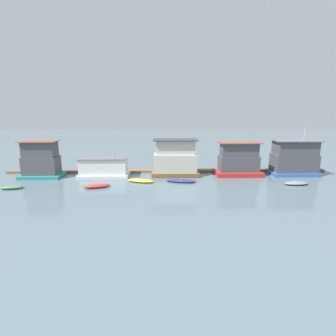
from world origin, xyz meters
TOP-DOWN VIEW (x-y plane):
  - ground_plane at (0.00, 0.00)m, footprint 200.00×200.00m
  - dock_walkway at (0.00, 2.83)m, footprint 51.00×1.71m
  - houseboat_teal at (-18.67, -0.44)m, footprint 5.85×3.73m
  - houseboat_white at (-9.59, -0.31)m, footprint 7.45×3.38m
  - houseboat_brown at (1.12, 0.20)m, footprint 7.09×3.80m
  - houseboat_red at (10.73, 0.02)m, footprint 6.91×3.70m
  - houseboat_blue at (19.40, 0.30)m, footprint 7.07×3.93m
  - dinghy_green at (-19.88, -6.45)m, footprint 2.86×1.51m
  - dinghy_red at (-9.22, -6.30)m, footprint 3.51×1.84m
  - dinghy_yellow at (-3.85, -3.62)m, footprint 4.01×2.53m
  - dinghy_navy at (1.73, -3.76)m, footprint 4.34×2.28m
  - dinghy_grey at (17.03, -5.48)m, footprint 3.32×1.68m
  - mooring_post_far_left at (-6.80, 1.73)m, footprint 0.29×0.29m

SIDE VIEW (x-z plane):
  - ground_plane at x=0.00m, z-range 0.00..0.00m
  - dock_walkway at x=0.00m, z-range 0.00..0.30m
  - dinghy_navy at x=1.73m, z-range 0.00..0.37m
  - dinghy_yellow at x=-3.85m, z-range 0.00..0.42m
  - dinghy_green at x=-19.88m, z-range 0.00..0.42m
  - dinghy_grey at x=17.03m, z-range 0.00..0.45m
  - dinghy_red at x=-9.22m, z-range 0.00..0.52m
  - mooring_post_far_left at x=-6.80m, z-range 0.00..1.43m
  - houseboat_white at x=-9.59m, z-range -1.06..3.82m
  - houseboat_red at x=10.73m, z-range -0.31..4.76m
  - houseboat_teal at x=-18.67m, z-range -0.25..5.14m
  - houseboat_brown at x=1.12m, z-range -0.28..5.20m
  - houseboat_blue at x=19.40m, z-range -1.16..6.16m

